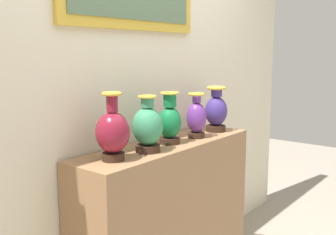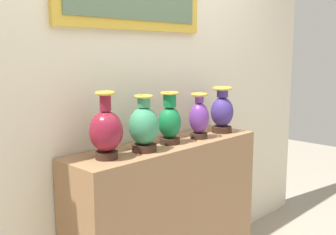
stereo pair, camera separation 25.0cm
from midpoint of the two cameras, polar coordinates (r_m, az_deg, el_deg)
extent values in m
cube|color=#99704C|center=(2.69, 2.74, -14.34)|extent=(1.40, 0.37, 1.02)
cube|color=beige|center=(2.63, -1.12, 6.77)|extent=(3.95, 0.10, 2.94)
cylinder|color=#382319|center=(2.17, -5.44, -5.36)|extent=(0.12, 0.12, 0.04)
ellipsoid|color=maroon|center=(2.14, -5.49, -2.00)|extent=(0.18, 0.18, 0.22)
cylinder|color=maroon|center=(2.11, -5.56, 2.17)|extent=(0.06, 0.06, 0.09)
torus|color=gold|center=(2.11, -5.58, 3.45)|extent=(0.11, 0.11, 0.02)
cylinder|color=#382319|center=(2.32, -0.32, -4.34)|extent=(0.14, 0.14, 0.04)
ellipsoid|color=#388C60|center=(2.30, -0.32, -1.22)|extent=(0.18, 0.18, 0.22)
cylinder|color=#388C60|center=(2.27, -0.33, 2.23)|extent=(0.07, 0.07, 0.06)
torus|color=gold|center=(2.27, -0.33, 2.99)|extent=(0.11, 0.11, 0.01)
cylinder|color=#382319|center=(2.52, 3.14, -3.33)|extent=(0.13, 0.13, 0.04)
ellipsoid|color=#14723D|center=(2.49, 3.16, -0.73)|extent=(0.14, 0.14, 0.20)
cylinder|color=#14723D|center=(2.47, 3.19, 2.48)|extent=(0.08, 0.08, 0.09)
torus|color=gold|center=(2.47, 3.20, 3.46)|extent=(0.12, 0.12, 0.01)
cylinder|color=#382319|center=(2.69, 7.06, -2.60)|extent=(0.11, 0.11, 0.04)
ellipsoid|color=#6B3393|center=(2.66, 7.11, -0.09)|extent=(0.13, 0.13, 0.20)
cylinder|color=#6B3393|center=(2.65, 7.16, 2.66)|extent=(0.06, 0.06, 0.05)
torus|color=gold|center=(2.64, 7.17, 3.24)|extent=(0.11, 0.11, 0.02)
cylinder|color=#382319|center=(2.91, 10.06, -1.68)|extent=(0.14, 0.14, 0.04)
ellipsoid|color=#3F2D7F|center=(2.89, 10.13, 0.78)|extent=(0.16, 0.16, 0.21)
cylinder|color=#3F2D7F|center=(2.87, 10.21, 3.45)|extent=(0.08, 0.08, 0.06)
torus|color=gold|center=(2.87, 10.23, 4.07)|extent=(0.14, 0.14, 0.02)
camera|label=1|loc=(0.12, -87.14, 0.46)|focal=42.99mm
camera|label=2|loc=(0.12, 92.86, -0.46)|focal=42.99mm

